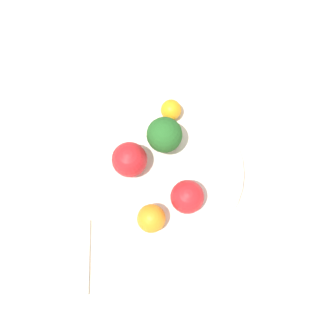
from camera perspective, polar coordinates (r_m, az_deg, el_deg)
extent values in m
plane|color=gray|center=(0.60, 0.00, -1.60)|extent=(6.00, 6.00, 0.00)
cube|color=beige|center=(0.59, 0.00, -1.36)|extent=(1.20, 1.20, 0.02)
cylinder|color=silver|center=(0.56, 0.00, -0.71)|extent=(0.25, 0.25, 0.03)
cylinder|color=#99C17A|center=(0.55, -0.55, 4.67)|extent=(0.02, 0.02, 0.02)
sphere|color=#236023|center=(0.52, -0.58, 5.80)|extent=(0.06, 0.06, 0.06)
sphere|color=red|center=(0.51, 3.38, -5.04)|extent=(0.05, 0.05, 0.05)
sphere|color=red|center=(0.52, -6.71, 1.46)|extent=(0.06, 0.06, 0.06)
sphere|color=orange|center=(0.51, -2.92, -8.76)|extent=(0.04, 0.04, 0.04)
sphere|color=orange|center=(0.56, 0.53, 10.08)|extent=(0.04, 0.04, 0.04)
cube|color=white|center=(0.59, -19.70, -14.59)|extent=(0.13, 0.13, 0.01)
cube|color=silver|center=(0.63, 16.90, 7.71)|extent=(0.04, 0.06, 0.01)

